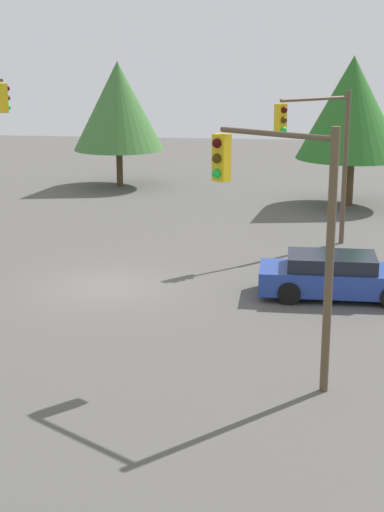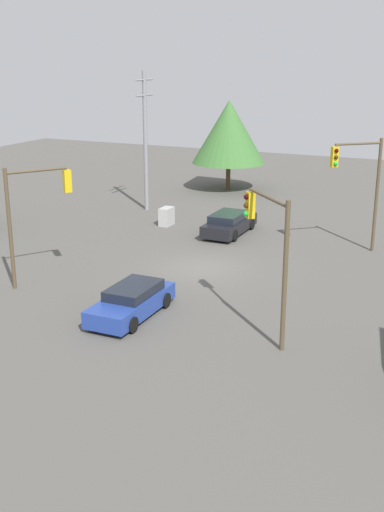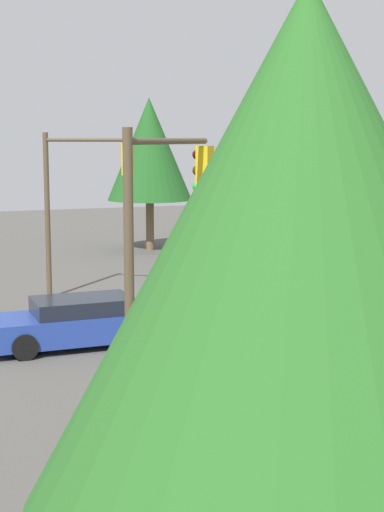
% 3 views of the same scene
% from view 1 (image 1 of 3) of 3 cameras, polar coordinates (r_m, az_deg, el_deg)
% --- Properties ---
extents(ground_plane, '(80.00, 80.00, 0.00)m').
position_cam_1_polar(ground_plane, '(24.25, -6.21, -2.23)').
color(ground_plane, '#54514C').
extents(sedan_blue, '(4.63, 1.93, 1.29)m').
position_cam_1_polar(sedan_blue, '(23.34, 10.52, -1.46)').
color(sedan_blue, '#233D93').
rests_on(sedan_blue, ground_plane).
extents(traffic_signal_cross, '(2.67, 2.53, 5.64)m').
position_cam_1_polar(traffic_signal_cross, '(28.24, 9.23, 8.13)').
color(traffic_signal_cross, brown).
rests_on(traffic_signal_cross, ground_plane).
extents(traffic_signal_aux, '(2.70, 1.88, 5.64)m').
position_cam_1_polar(traffic_signal_aux, '(16.75, 6.49, 3.48)').
color(traffic_signal_aux, brown).
rests_on(traffic_signal_aux, ground_plane).
extents(tree_left, '(4.94, 4.94, 6.76)m').
position_cam_1_polar(tree_left, '(36.61, 11.55, 10.50)').
color(tree_left, '#4C3823').
rests_on(tree_left, ground_plane).
extents(tree_corner, '(4.69, 4.69, 6.42)m').
position_cam_1_polar(tree_corner, '(41.20, -5.39, 10.82)').
color(tree_corner, '#4C3823').
rests_on(tree_corner, ground_plane).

